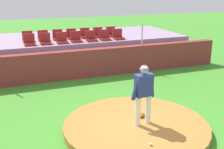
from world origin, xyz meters
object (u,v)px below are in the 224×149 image
(stadium_chair_0, at_px, (30,42))
(stadium_chair_9, at_px, (58,37))
(stadium_chair_13, at_px, (111,33))
(stadium_chair_6, at_px, (118,36))
(stadium_chair_5, at_px, (105,37))
(stadium_chair_7, at_px, (28,38))
(pitcher, at_px, (144,90))
(stadium_chair_11, at_px, (85,35))
(fielding_glove, at_px, (141,115))
(stadium_chair_12, at_px, (98,34))
(stadium_chair_1, at_px, (45,41))
(stadium_chair_2, at_px, (62,40))
(stadium_chair_8, at_px, (43,38))
(stadium_chair_3, at_px, (76,39))
(stadium_chair_10, at_px, (72,36))
(baseball, at_px, (151,144))
(stadium_chair_4, at_px, (91,38))

(stadium_chair_0, relative_size, stadium_chair_9, 1.00)
(stadium_chair_13, bearing_deg, stadium_chair_6, 91.51)
(stadium_chair_5, relative_size, stadium_chair_13, 1.00)
(stadium_chair_6, height_order, stadium_chair_7, same)
(pitcher, bearing_deg, stadium_chair_11, 79.56)
(pitcher, xyz_separation_m, fielding_glove, (0.16, 0.40, -0.95))
(stadium_chair_5, xyz_separation_m, stadium_chair_12, (-0.02, 0.88, 0.00))
(pitcher, bearing_deg, fielding_glove, 62.28)
(stadium_chair_1, bearing_deg, stadium_chair_2, 175.57)
(stadium_chair_8, relative_size, stadium_chair_12, 1.00)
(stadium_chair_12, bearing_deg, stadium_chair_2, 24.00)
(stadium_chair_1, distance_m, stadium_chair_3, 1.42)
(fielding_glove, xyz_separation_m, stadium_chair_3, (-0.33, 6.17, 1.27))
(stadium_chair_6, distance_m, stadium_chair_10, 2.29)
(stadium_chair_6, xyz_separation_m, stadium_chair_10, (-2.10, 0.91, 0.00))
(stadium_chair_8, relative_size, stadium_chair_9, 1.00)
(fielding_glove, bearing_deg, stadium_chair_11, -127.32)
(stadium_chair_11, height_order, stadium_chair_13, same)
(pitcher, height_order, fielding_glove, pitcher)
(stadium_chair_0, height_order, stadium_chair_7, same)
(stadium_chair_8, bearing_deg, fielding_glove, 103.62)
(baseball, distance_m, stadium_chair_9, 8.67)
(stadium_chair_7, distance_m, stadium_chair_8, 0.72)
(stadium_chair_4, height_order, stadium_chair_6, same)
(stadium_chair_1, height_order, stadium_chair_3, same)
(stadium_chair_10, bearing_deg, stadium_chair_0, 22.50)
(stadium_chair_3, distance_m, stadium_chair_6, 2.12)
(stadium_chair_10, distance_m, stadium_chair_12, 1.37)
(fielding_glove, xyz_separation_m, stadium_chair_12, (1.06, 7.04, 1.27))
(stadium_chair_4, distance_m, stadium_chair_10, 1.16)
(baseball, xyz_separation_m, stadium_chair_0, (-1.93, 7.68, 1.29))
(stadium_chair_6, bearing_deg, stadium_chair_2, 0.56)
(stadium_chair_3, xyz_separation_m, stadium_chair_10, (0.02, 0.88, 0.00))
(baseball, distance_m, stadium_chair_4, 7.81)
(baseball, distance_m, stadium_chair_2, 7.75)
(stadium_chair_12, bearing_deg, stadium_chair_1, 17.10)
(fielding_glove, relative_size, stadium_chair_13, 0.60)
(pitcher, bearing_deg, baseball, -113.74)
(pitcher, height_order, stadium_chair_6, pitcher)
(stadium_chair_4, bearing_deg, stadium_chair_10, -52.24)
(stadium_chair_10, bearing_deg, stadium_chair_5, 147.24)
(stadium_chair_2, bearing_deg, stadium_chair_7, -33.63)
(stadium_chair_11, bearing_deg, fielding_glove, 86.91)
(stadium_chair_10, bearing_deg, stadium_chair_2, 53.40)
(stadium_chair_1, height_order, stadium_chair_9, same)
(stadium_chair_7, distance_m, stadium_chair_11, 2.80)
(stadium_chair_0, height_order, stadium_chair_6, same)
(stadium_chair_2, height_order, stadium_chair_10, same)
(pitcher, xyz_separation_m, stadium_chair_11, (0.54, 7.46, 0.33))
(stadium_chair_0, bearing_deg, stadium_chair_4, 179.29)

